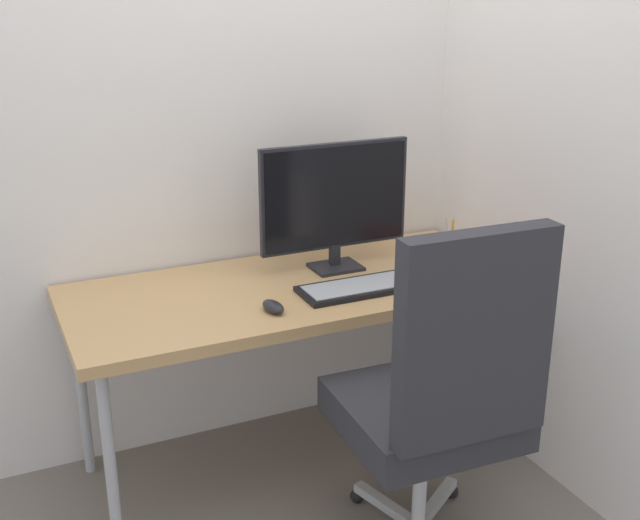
{
  "coord_description": "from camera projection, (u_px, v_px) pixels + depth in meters",
  "views": [
    {
      "loc": [
        -0.98,
        -2.3,
        1.67
      ],
      "look_at": [
        0.06,
        -0.07,
        0.81
      ],
      "focal_mm": 43.77,
      "sensor_mm": 36.0,
      "label": 1
    }
  ],
  "objects": [
    {
      "name": "office_chair",
      "position": [
        441.0,
        394.0,
        2.21
      ],
      "size": [
        0.56,
        0.58,
        1.11
      ],
      "color": "black",
      "rests_on": "ground_plane"
    },
    {
      "name": "wall_side_right",
      "position": [
        550.0,
        75.0,
        2.56
      ],
      "size": [
        0.04,
        2.35,
        2.8
      ],
      "primitive_type": "cube",
      "color": "white",
      "rests_on": "ground_plane"
    },
    {
      "name": "monitor",
      "position": [
        335.0,
        200.0,
        2.74
      ],
      "size": [
        0.56,
        0.14,
        0.46
      ],
      "color": "black",
      "rests_on": "desk"
    },
    {
      "name": "notebook",
      "position": [
        462.0,
        273.0,
        2.74
      ],
      "size": [
        0.2,
        0.26,
        0.03
      ],
      "primitive_type": "cube",
      "rotation": [
        0.0,
        0.0,
        -0.37
      ],
      "color": "#B23333",
      "rests_on": "desk"
    },
    {
      "name": "mouse",
      "position": [
        273.0,
        307.0,
        2.44
      ],
      "size": [
        0.07,
        0.11,
        0.04
      ],
      "primitive_type": "ellipsoid",
      "rotation": [
        0.0,
        0.0,
        0.17
      ],
      "color": "black",
      "rests_on": "desk"
    },
    {
      "name": "wall_back",
      "position": [
        254.0,
        68.0,
        2.76
      ],
      "size": [
        3.24,
        0.04,
        2.8
      ],
      "primitive_type": "cube",
      "color": "white",
      "rests_on": "ground_plane"
    },
    {
      "name": "ground_plane",
      "position": [
        299.0,
        461.0,
        2.91
      ],
      "size": [
        8.0,
        8.0,
        0.0
      ],
      "primitive_type": "plane",
      "color": "slate"
    },
    {
      "name": "desk",
      "position": [
        297.0,
        297.0,
        2.69
      ],
      "size": [
        1.56,
        0.68,
        0.71
      ],
      "color": "tan",
      "rests_on": "ground_plane"
    },
    {
      "name": "pen_holder",
      "position": [
        448.0,
        246.0,
        2.93
      ],
      "size": [
        0.08,
        0.08,
        0.16
      ],
      "color": "slate",
      "rests_on": "desk"
    },
    {
      "name": "keyboard",
      "position": [
        364.0,
        287.0,
        2.62
      ],
      "size": [
        0.45,
        0.17,
        0.02
      ],
      "color": "black",
      "rests_on": "desk"
    }
  ]
}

